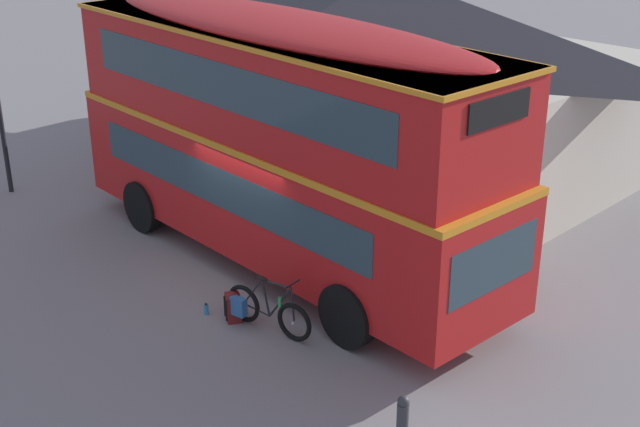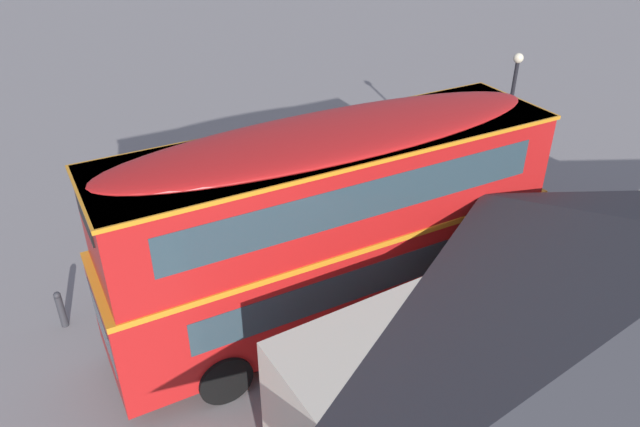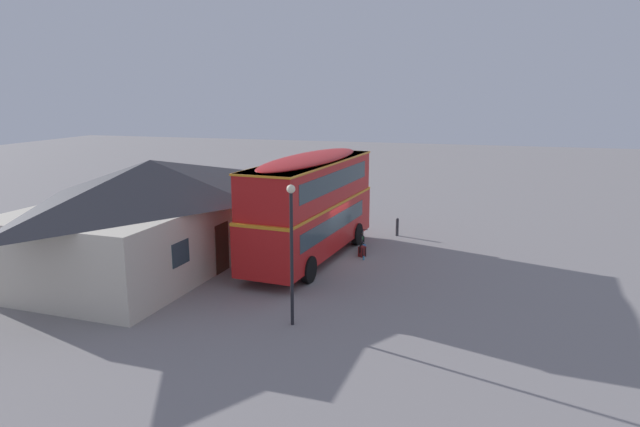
# 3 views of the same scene
# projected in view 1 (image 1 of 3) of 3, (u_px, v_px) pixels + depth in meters

# --- Properties ---
(ground_plane) EXTENTS (120.00, 120.00, 0.00)m
(ground_plane) POSITION_uv_depth(u_px,v_px,m) (269.00, 275.00, 16.35)
(ground_plane) COLOR gray
(double_decker_bus) EXTENTS (10.15, 3.47, 4.79)m
(double_decker_bus) POSITION_uv_depth(u_px,v_px,m) (279.00, 132.00, 15.85)
(double_decker_bus) COLOR black
(double_decker_bus) RESTS_ON ground
(touring_bicycle) EXTENTS (1.76, 0.59, 1.02)m
(touring_bicycle) POSITION_uv_depth(u_px,v_px,m) (265.00, 310.00, 14.35)
(touring_bicycle) COLOR black
(touring_bicycle) RESTS_ON ground
(backpack_on_ground) EXTENTS (0.39, 0.37, 0.53)m
(backpack_on_ground) POSITION_uv_depth(u_px,v_px,m) (233.00, 306.00, 14.69)
(backpack_on_ground) COLOR maroon
(backpack_on_ground) RESTS_ON ground
(water_bottle_blue_sports) EXTENTS (0.08, 0.08, 0.21)m
(water_bottle_blue_sports) POSITION_uv_depth(u_px,v_px,m) (206.00, 309.00, 14.94)
(water_bottle_blue_sports) COLOR #338CBF
(water_bottle_blue_sports) RESTS_ON ground
(pub_building) EXTENTS (13.16, 7.67, 4.65)m
(pub_building) POSITION_uv_depth(u_px,v_px,m) (381.00, 64.00, 21.99)
(pub_building) COLOR beige
(pub_building) RESTS_ON ground
(kerb_bollard) EXTENTS (0.16, 0.16, 0.97)m
(kerb_bollard) POSITION_uv_depth(u_px,v_px,m) (402.00, 427.00, 11.27)
(kerb_bollard) COLOR #333338
(kerb_bollard) RESTS_ON ground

